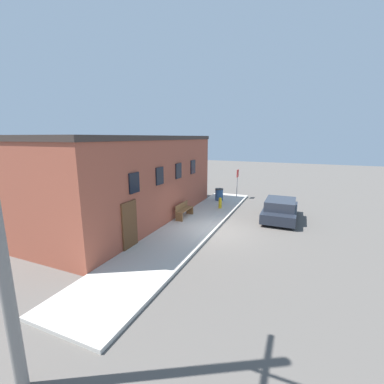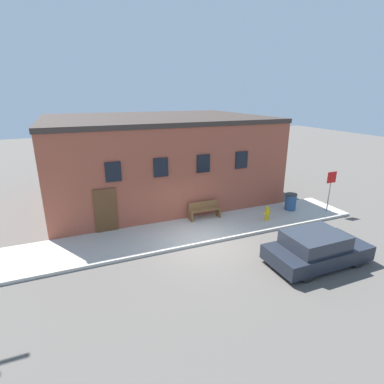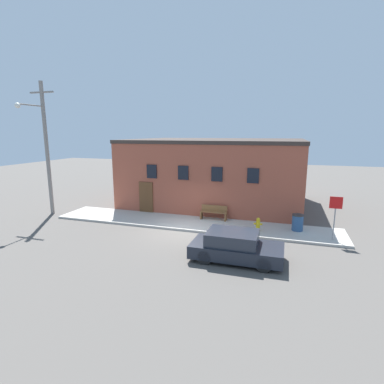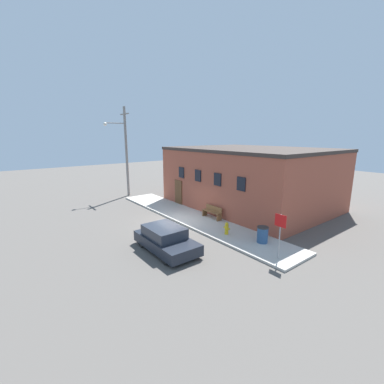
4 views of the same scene
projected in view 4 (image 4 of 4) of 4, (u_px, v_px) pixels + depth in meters
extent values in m
plane|color=#56514C|center=(176.00, 222.00, 18.07)|extent=(80.00, 80.00, 0.00)
cube|color=#BCB7AD|center=(192.00, 218.00, 18.90)|extent=(17.25, 2.81, 0.13)
cube|color=#9E4C38|center=(249.00, 179.00, 21.98)|extent=(12.64, 9.47, 4.73)
cube|color=#382D28|center=(251.00, 149.00, 21.44)|extent=(12.74, 9.57, 0.24)
cube|color=black|center=(181.00, 172.00, 21.58)|extent=(0.70, 0.08, 0.90)
cube|color=black|center=(198.00, 176.00, 19.87)|extent=(0.70, 0.08, 0.90)
cube|color=black|center=(218.00, 179.00, 18.16)|extent=(0.70, 0.08, 0.90)
cube|color=black|center=(241.00, 184.00, 16.45)|extent=(0.70, 0.08, 0.90)
cube|color=brown|center=(179.00, 193.00, 22.34)|extent=(1.00, 0.08, 2.20)
cylinder|color=gold|center=(227.00, 229.00, 15.49)|extent=(0.22, 0.22, 0.59)
sphere|color=gold|center=(227.00, 224.00, 15.41)|extent=(0.20, 0.20, 0.20)
cylinder|color=gold|center=(225.00, 227.00, 15.60)|extent=(0.12, 0.10, 0.10)
cylinder|color=gold|center=(229.00, 229.00, 15.34)|extent=(0.12, 0.10, 0.10)
cylinder|color=gray|center=(280.00, 237.00, 12.25)|extent=(0.06, 0.06, 2.23)
cube|color=red|center=(281.00, 221.00, 12.06)|extent=(0.60, 0.02, 0.60)
cube|color=brown|center=(205.00, 212.00, 19.12)|extent=(0.08, 0.44, 0.48)
cube|color=brown|center=(219.00, 218.00, 17.92)|extent=(0.08, 0.44, 0.48)
cube|color=brown|center=(212.00, 212.00, 18.46)|extent=(1.63, 0.44, 0.04)
cube|color=brown|center=(214.00, 208.00, 18.54)|extent=(1.63, 0.04, 0.36)
cylinder|color=#2D517F|center=(262.00, 235.00, 14.28)|extent=(0.60, 0.60, 0.85)
cylinder|color=#2D2D2D|center=(263.00, 227.00, 14.19)|extent=(0.63, 0.63, 0.06)
cylinder|color=gray|center=(127.00, 152.00, 25.27)|extent=(0.24, 0.24, 8.68)
cylinder|color=gray|center=(115.00, 123.00, 24.09)|extent=(0.08, 1.93, 0.08)
sphere|color=silver|center=(105.00, 124.00, 23.54)|extent=(0.32, 0.32, 0.32)
cube|color=gray|center=(124.00, 114.00, 24.48)|extent=(1.80, 0.10, 0.10)
cylinder|color=black|center=(193.00, 249.00, 13.14)|extent=(0.62, 0.20, 0.62)
cylinder|color=black|center=(165.00, 258.00, 12.14)|extent=(0.62, 0.20, 0.62)
cylinder|color=black|center=(167.00, 234.00, 15.03)|extent=(0.62, 0.20, 0.62)
cylinder|color=black|center=(142.00, 241.00, 14.03)|extent=(0.62, 0.20, 0.62)
cube|color=#1E232D|center=(166.00, 242.00, 13.56)|extent=(3.94, 1.87, 0.56)
cube|color=#282D38|center=(164.00, 231.00, 13.59)|extent=(2.17, 1.65, 0.55)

